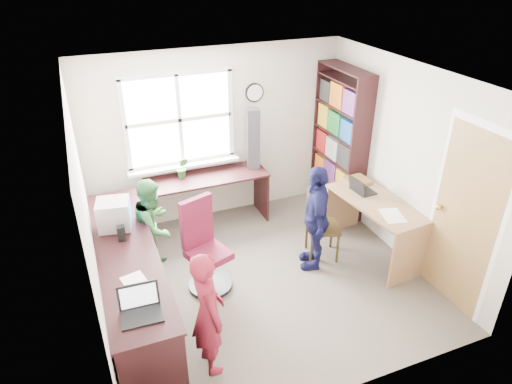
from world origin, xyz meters
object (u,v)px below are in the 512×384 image
swivel_chair (205,250)px  crt_monitor (114,215)px  person_green (154,226)px  right_desk (375,216)px  bookshelf (339,145)px  person_red (208,313)px  l_desk (155,291)px  cd_tower (253,139)px  potted_plant (182,168)px  wooden_chair (318,223)px  person_navy (316,218)px  laptop_right (361,188)px  laptop_left (140,307)px

swivel_chair → crt_monitor: 1.07m
crt_monitor → person_green: (0.42, 0.12, -0.32)m
right_desk → crt_monitor: crt_monitor is taller
bookshelf → person_red: bearing=-140.3°
l_desk → crt_monitor: bearing=105.4°
cd_tower → potted_plant: cd_tower is taller
swivel_chair → wooden_chair: (1.45, 0.01, 0.01)m
bookshelf → person_navy: 1.53m
right_desk → bookshelf: bookshelf is taller
wooden_chair → person_navy: size_ratio=0.66×
right_desk → person_green: person_green is taller
right_desk → wooden_chair: bearing=157.6°
cd_tower → wooden_chair: bearing=-62.2°
crt_monitor → laptop_right: (2.96, -0.31, -0.11)m
l_desk → right_desk: right_desk is taller
laptop_left → cd_tower: (1.95, 2.33, 0.37)m
crt_monitor → swivel_chair: bearing=-13.6°
bookshelf → swivel_chair: bookshelf is taller
wooden_chair → crt_monitor: (-2.34, 0.38, 0.44)m
bookshelf → person_green: bearing=-169.7°
l_desk → person_green: size_ratio=2.45×
wooden_chair → crt_monitor: bearing=-172.4°
swivel_chair → crt_monitor: swivel_chair is taller
swivel_chair → wooden_chair: swivel_chair is taller
bookshelf → wooden_chair: bearing=-130.4°
laptop_left → cd_tower: size_ratio=0.42×
wooden_chair → person_green: 1.98m
bookshelf → crt_monitor: 3.25m
laptop_left → person_red: (0.56, -0.09, -0.17)m
laptop_right → person_green: 2.58m
cd_tower → person_navy: 1.52m
crt_monitor → person_green: 0.54m
crt_monitor → person_navy: (2.22, -0.52, -0.25)m
laptop_right → wooden_chair: bearing=92.6°
laptop_right → person_navy: 0.78m
l_desk → person_green: bearing=78.9°
laptop_left → person_navy: (2.18, 0.92, -0.14)m
potted_plant → person_red: bearing=-99.0°
laptop_right → cd_tower: cd_tower is taller
person_navy → bookshelf: bearing=161.3°
laptop_right → person_red: size_ratio=0.25×
crt_monitor → l_desk: bearing=-64.3°
person_red → crt_monitor: bearing=19.5°
bookshelf → cd_tower: bookshelf is taller
wooden_chair → potted_plant: potted_plant is taller
swivel_chair → cd_tower: 1.83m
right_desk → crt_monitor: bearing=163.6°
swivel_chair → person_red: 1.19m
right_desk → swivel_chair: size_ratio=1.25×
swivel_chair → person_navy: bearing=-24.4°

